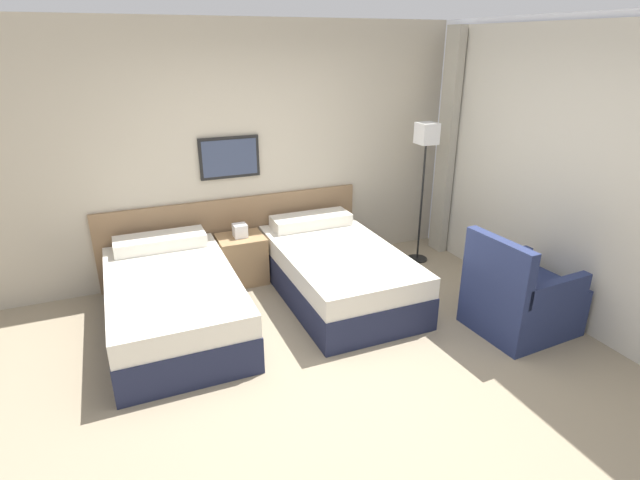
{
  "coord_description": "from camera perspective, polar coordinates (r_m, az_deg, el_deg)",
  "views": [
    {
      "loc": [
        -1.46,
        -3.1,
        2.47
      ],
      "look_at": [
        0.28,
        1.04,
        0.68
      ],
      "focal_mm": 28.0,
      "sensor_mm": 36.0,
      "label": 1
    }
  ],
  "objects": [
    {
      "name": "ground_plane",
      "position": [
        4.23,
        2.02,
        -14.02
      ],
      "size": [
        16.0,
        16.0,
        0.0
      ],
      "primitive_type": "plane",
      "color": "gray"
    },
    {
      "name": "wall_headboard",
      "position": [
        5.55,
        -7.36,
        9.38
      ],
      "size": [
        10.0,
        0.1,
        2.7
      ],
      "color": "#B7AD99",
      "rests_on": "ground_plane"
    },
    {
      "name": "wall_window",
      "position": [
        4.97,
        27.99,
        6.05
      ],
      "size": [
        0.21,
        4.6,
        2.7
      ],
      "color": "white",
      "rests_on": "ground_plane"
    },
    {
      "name": "bed_near_door",
      "position": [
        4.76,
        -16.42,
        -6.69
      ],
      "size": [
        1.11,
        1.93,
        0.66
      ],
      "color": "#1E233D",
      "rests_on": "ground_plane"
    },
    {
      "name": "bed_near_window",
      "position": [
        5.14,
        1.96,
        -3.55
      ],
      "size": [
        1.11,
        1.93,
        0.66
      ],
      "color": "#1E233D",
      "rests_on": "ground_plane"
    },
    {
      "name": "nightstand",
      "position": [
        5.5,
        -8.93,
        -2.08
      ],
      "size": [
        0.49,
        0.42,
        0.66
      ],
      "color": "#9E7A51",
      "rests_on": "ground_plane"
    },
    {
      "name": "floor_lamp",
      "position": [
        5.79,
        11.98,
        10.04
      ],
      "size": [
        0.24,
        0.24,
        1.64
      ],
      "color": "black",
      "rests_on": "ground_plane"
    },
    {
      "name": "armchair",
      "position": [
        4.88,
        21.86,
        -6.39
      ],
      "size": [
        0.89,
        0.77,
        0.94
      ],
      "rotation": [
        0.0,
        0.0,
        1.63
      ],
      "color": "navy",
      "rests_on": "ground_plane"
    }
  ]
}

